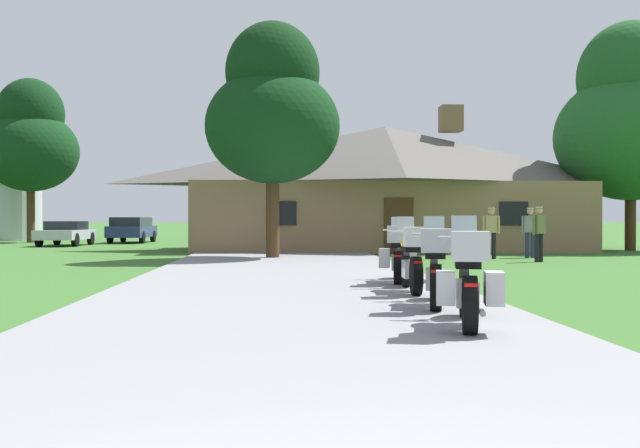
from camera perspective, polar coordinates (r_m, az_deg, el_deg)
The scene contains 16 objects.
ground_plane at distance 22.18m, azimuth -2.90°, elevation -2.99°, with size 500.00×500.00×0.00m, color #386628.
asphalt_driveway at distance 20.18m, azimuth -2.85°, elevation -3.25°, with size 6.40×80.00×0.06m, color gray.
motorcycle_green_nearest_to_camera at distance 8.64m, azimuth 11.38°, elevation -4.29°, with size 1.00×2.06×1.30m.
motorcycle_green_second_in_row at distance 10.72m, azimuth 8.90°, elevation -3.32°, with size 0.84×2.07×1.30m.
motorcycle_yellow_third_in_row at distance 12.74m, azimuth 7.12°, elevation -2.73°, with size 0.66×2.08×1.30m.
motorcycle_black_farthest_in_row at distance 14.63m, azimuth 6.07°, elevation -2.37°, with size 0.95×2.07×1.30m.
stone_lodge at distance 31.29m, azimuth 5.05°, elevation 2.92°, with size 16.62×7.50×6.11m.
bystander_tan_shirt_near_lodge at distance 24.72m, azimuth 13.11°, elevation -0.45°, with size 0.54×0.30×1.69m.
bystander_gray_shirt_beside_signpost at distance 25.71m, azimuth 15.95°, elevation -0.43°, with size 0.52×0.34×1.69m.
bystander_olive_shirt_by_tree at distance 23.30m, azimuth 16.58°, elevation -0.51°, with size 0.49×0.37×1.69m.
tree_right_of_lodge at distance 33.33m, azimuth 22.91°, elevation 7.49°, with size 6.18×6.18×9.50m.
tree_left_far at distance 44.01m, azimuth -21.49°, elevation 6.04°, with size 5.21×5.21×9.09m.
tree_by_lodge_front at distance 24.27m, azimuth -3.69°, elevation 8.74°, with size 4.39×4.39×7.73m.
metal_silo_distant at distance 49.11m, azimuth -22.55°, elevation 3.24°, with size 3.28×3.28×7.53m.
parked_navy_suv_far_left at distance 41.70m, azimuth -14.34°, elevation -0.35°, with size 2.03×4.66×1.40m.
parked_silver_sedan_far_left at distance 38.07m, azimuth -19.06°, elevation -0.63°, with size 2.00×4.25×1.20m.
Camera 1 is at (-0.17, -2.14, 1.31)m, focal length 41.35 mm.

